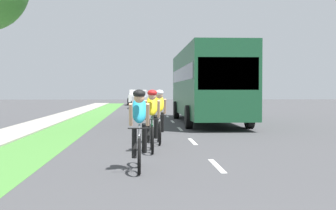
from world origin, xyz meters
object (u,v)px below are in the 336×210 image
object	(u,v)px
cyclist_lead	(139,129)
bus_dark_green	(207,82)
sedan_silver	(142,99)
pickup_white	(138,97)
cyclist_trailing	(152,120)
cyclist_distant	(159,116)

from	to	relation	value
cyclist_lead	bus_dark_green	distance (m)	14.13
sedan_silver	pickup_white	world-z (taller)	pickup_white
cyclist_trailing	sedan_silver	distance (m)	29.53
cyclist_trailing	bus_dark_green	size ratio (longest dim) A/B	0.15
cyclist_distant	sedan_silver	bearing A→B (deg)	90.90
cyclist_lead	cyclist_trailing	size ratio (longest dim) A/B	1.00
cyclist_distant	pickup_white	world-z (taller)	pickup_white
cyclist_trailing	cyclist_distant	world-z (taller)	same
bus_dark_green	sedan_silver	world-z (taller)	bus_dark_green
bus_dark_green	pickup_white	distance (m)	28.36
cyclist_lead	cyclist_trailing	xyz separation A→B (m)	(0.31, 2.80, 0.00)
bus_dark_green	cyclist_trailing	bearing A→B (deg)	-104.92
sedan_silver	pickup_white	size ratio (longest dim) A/B	0.84
bus_dark_green	sedan_silver	size ratio (longest dim) A/B	2.70
cyclist_trailing	cyclist_distant	distance (m)	1.89
cyclist_trailing	sedan_silver	bearing A→B (deg)	90.35
pickup_white	bus_dark_green	bearing A→B (deg)	-82.86
bus_dark_green	pickup_white	bearing A→B (deg)	97.14
cyclist_lead	cyclist_distant	bearing A→B (deg)	83.13
cyclist_distant	sedan_silver	size ratio (longest dim) A/B	0.40
bus_dark_green	sedan_silver	distance (m)	18.90
cyclist_lead	pickup_white	xyz separation A→B (m)	(-0.30, 41.83, 0.02)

